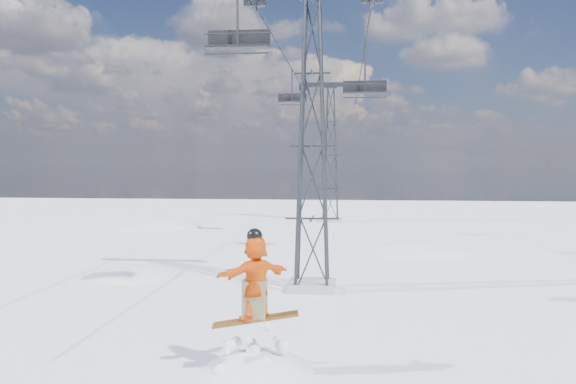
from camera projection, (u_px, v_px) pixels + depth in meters
name	position (u px, v px, depth m)	size (l,w,h in m)	color
ground	(259.00, 363.00, 13.70)	(120.00, 120.00, 0.00)	white
lift_tower_near	(312.00, 147.00, 21.28)	(5.20, 1.80, 11.43)	#999999
lift_tower_far	(331.00, 156.00, 46.11)	(5.20, 1.80, 11.43)	#999999
haul_cables	(324.00, 59.00, 32.42)	(4.46, 51.00, 0.06)	black
lift_chair_near	(238.00, 40.00, 18.03)	(2.05, 0.59, 2.55)	black
lift_chair_mid	(365.00, 88.00, 28.36)	(2.21, 0.64, 2.74)	black
lift_chair_far	(292.00, 99.00, 36.04)	(1.86, 0.53, 2.30)	black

